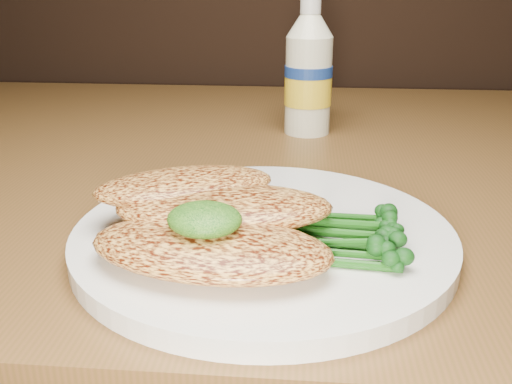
{
  "coord_description": "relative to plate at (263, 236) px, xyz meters",
  "views": [
    {
      "loc": [
        0.0,
        0.41,
        0.95
      ],
      "look_at": [
        -0.03,
        0.82,
        0.79
      ],
      "focal_mm": 40.12,
      "sensor_mm": 36.0,
      "label": 1
    }
  ],
  "objects": [
    {
      "name": "plate",
      "position": [
        0.0,
        0.0,
        0.0
      ],
      "size": [
        0.29,
        0.29,
        0.02
      ],
      "primitive_type": "cylinder",
      "color": "white",
      "rests_on": "dining_table"
    },
    {
      "name": "chicken_front",
      "position": [
        -0.03,
        -0.06,
        0.02
      ],
      "size": [
        0.17,
        0.11,
        0.03
      ],
      "primitive_type": "ellipsoid",
      "rotation": [
        0.0,
        0.0,
        -0.13
      ],
      "color": "#EDA74B",
      "rests_on": "plate"
    },
    {
      "name": "chicken_mid",
      "position": [
        -0.03,
        -0.01,
        0.03
      ],
      "size": [
        0.17,
        0.09,
        0.02
      ],
      "primitive_type": "ellipsoid",
      "rotation": [
        0.0,
        0.0,
        0.09
      ],
      "color": "#EDA74B",
      "rests_on": "plate"
    },
    {
      "name": "chicken_back",
      "position": [
        -0.06,
        0.01,
        0.04
      ],
      "size": [
        0.16,
        0.12,
        0.02
      ],
      "primitive_type": "ellipsoid",
      "rotation": [
        0.0,
        0.0,
        0.38
      ],
      "color": "#EDA74B",
      "rests_on": "plate"
    },
    {
      "name": "pesto_front",
      "position": [
        -0.03,
        -0.06,
        0.04
      ],
      "size": [
        0.06,
        0.06,
        0.02
      ],
      "primitive_type": "ellipsoid",
      "rotation": [
        0.0,
        0.0,
        -0.29
      ],
      "color": "#08370A",
      "rests_on": "chicken_front"
    },
    {
      "name": "broccolini_bundle",
      "position": [
        0.04,
        -0.02,
        0.02
      ],
      "size": [
        0.15,
        0.12,
        0.02
      ],
      "primitive_type": null,
      "rotation": [
        0.0,
        0.0,
        0.06
      ],
      "color": "#164F11",
      "rests_on": "plate"
    },
    {
      "name": "mayo_bottle",
      "position": [
        0.03,
        0.33,
        0.08
      ],
      "size": [
        0.08,
        0.08,
        0.17
      ],
      "primitive_type": null,
      "rotation": [
        0.0,
        0.0,
        0.39
      ],
      "color": "#E9E7C5",
      "rests_on": "dining_table"
    },
    {
      "name": "pepper_grinder",
      "position": [
        0.04,
        0.39,
        0.05
      ],
      "size": [
        0.05,
        0.05,
        0.11
      ],
      "primitive_type": null,
      "rotation": [
        0.0,
        0.0,
        -0.16
      ],
      "color": "black",
      "rests_on": "dining_table"
    }
  ]
}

